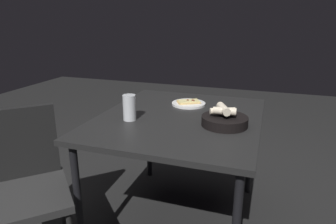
% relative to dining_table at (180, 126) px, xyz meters
% --- Properties ---
extents(ground, '(8.00, 8.00, 0.00)m').
position_rel_dining_table_xyz_m(ground, '(0.00, 0.00, -0.68)').
color(ground, black).
extents(dining_table, '(0.95, 1.12, 0.74)m').
position_rel_dining_table_xyz_m(dining_table, '(0.00, 0.00, 0.00)').
color(dining_table, black).
rests_on(dining_table, ground).
extents(pizza_plate, '(0.23, 0.23, 0.04)m').
position_rel_dining_table_xyz_m(pizza_plate, '(0.01, -0.25, 0.07)').
color(pizza_plate, white).
rests_on(pizza_plate, dining_table).
extents(bread_basket, '(0.25, 0.25, 0.12)m').
position_rel_dining_table_xyz_m(bread_basket, '(-0.28, 0.08, 0.10)').
color(bread_basket, black).
rests_on(bread_basket, dining_table).
extents(beer_glass, '(0.07, 0.07, 0.15)m').
position_rel_dining_table_xyz_m(beer_glass, '(0.26, 0.16, 0.13)').
color(beer_glass, silver).
rests_on(beer_glass, dining_table).
extents(chair_near, '(0.62, 0.62, 0.86)m').
position_rel_dining_table_xyz_m(chair_near, '(0.70, 0.58, -0.18)').
color(chair_near, '#292929').
rests_on(chair_near, ground).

